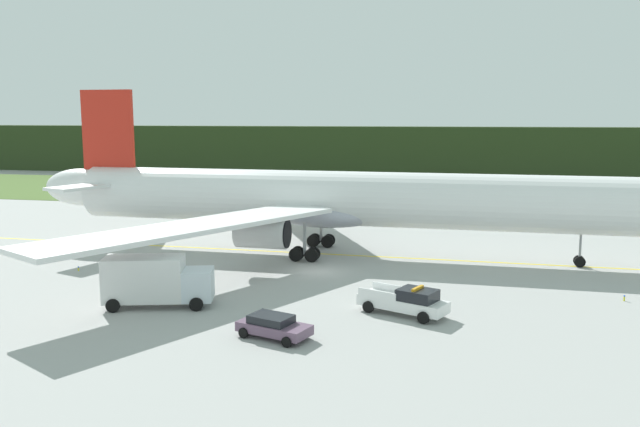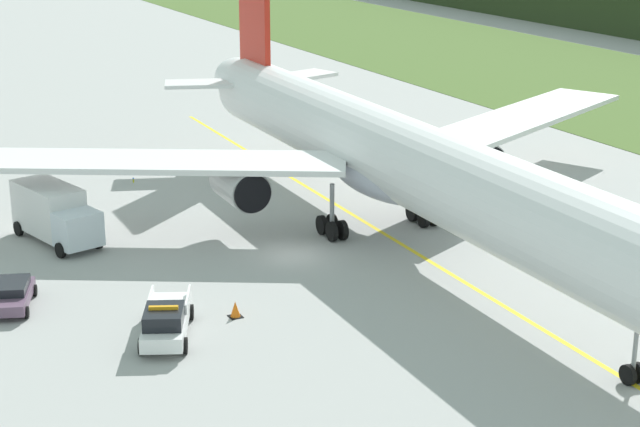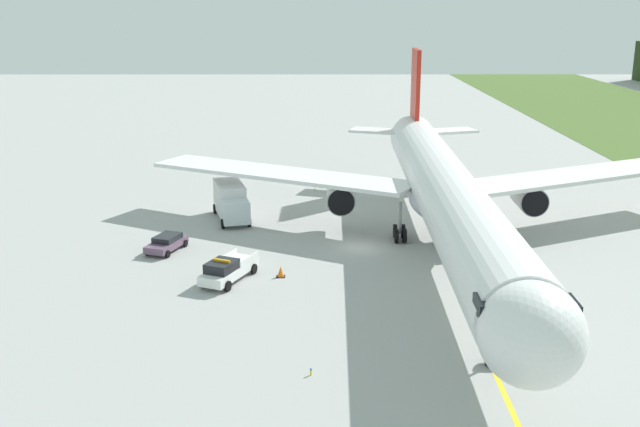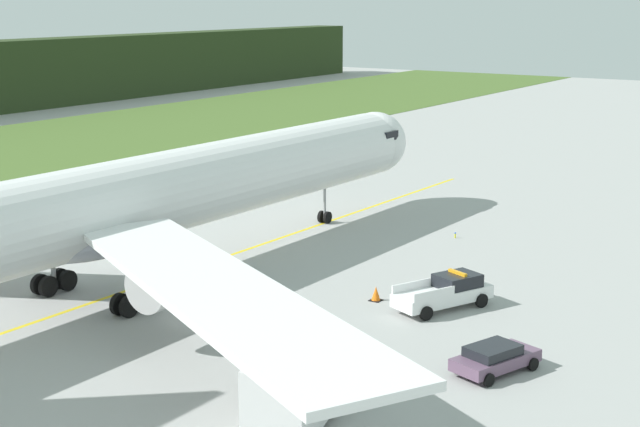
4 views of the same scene
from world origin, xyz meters
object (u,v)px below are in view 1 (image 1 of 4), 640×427
at_px(apron_cone, 397,292).
at_px(catering_truck, 155,280).
at_px(ops_pickup_truck, 406,301).
at_px(airliner, 342,200).
at_px(staff_car, 273,326).

bearing_deg(apron_cone, catering_truck, -160.61).
relative_size(ops_pickup_truck, apron_cone, 7.42).
bearing_deg(ops_pickup_truck, catering_truck, -174.41).
xyz_separation_m(catering_truck, apron_cone, (15.35, 5.40, -1.39)).
relative_size(ops_pickup_truck, catering_truck, 0.81).
bearing_deg(catering_truck, apron_cone, 19.39).
distance_m(airliner, ops_pickup_truck, 18.58).
relative_size(airliner, ops_pickup_truck, 10.00).
xyz_separation_m(ops_pickup_truck, apron_cone, (-0.94, 3.81, -0.51)).
height_order(staff_car, apron_cone, staff_car).
bearing_deg(ops_pickup_truck, staff_car, -140.30).
xyz_separation_m(airliner, catering_truck, (-9.21, -18.27, -3.27)).
bearing_deg(airliner, apron_cone, -64.48).
bearing_deg(airliner, catering_truck, -116.75).
relative_size(airliner, apron_cone, 74.19).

